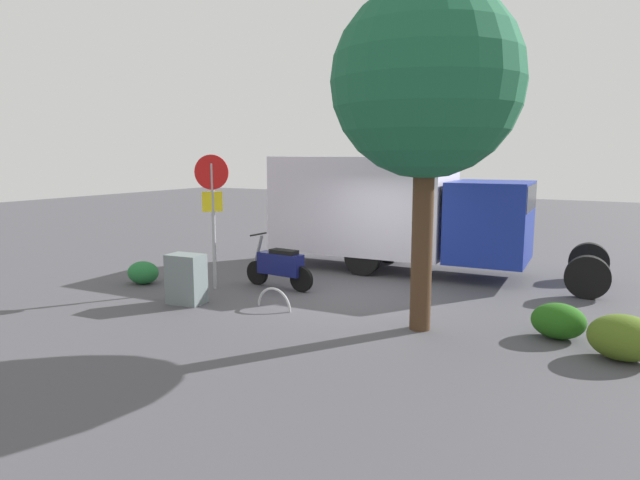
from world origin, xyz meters
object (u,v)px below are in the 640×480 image
object	(u,v)px
street_tree	(427,84)
utility_cabinet	(186,279)
bike_rack_hoop	(274,309)
box_truck_near	(397,208)
motorcycle	(280,266)
stop_sign	(213,200)

from	to	relation	value
street_tree	utility_cabinet	world-z (taller)	street_tree
bike_rack_hoop	box_truck_near	bearing A→B (deg)	-98.92
motorcycle	stop_sign	distance (m)	2.07
stop_sign	utility_cabinet	distance (m)	1.95
utility_cabinet	bike_rack_hoop	size ratio (longest dim) A/B	1.18
utility_cabinet	bike_rack_hoop	xyz separation A→B (m)	(-1.77, -0.52, -0.50)
street_tree	motorcycle	bearing A→B (deg)	-19.21
box_truck_near	street_tree	xyz separation A→B (m)	(-2.18, 4.43, 2.48)
box_truck_near	street_tree	world-z (taller)	street_tree
box_truck_near	bike_rack_hoop	world-z (taller)	box_truck_near
stop_sign	utility_cabinet	bearing A→B (deg)	103.80
box_truck_near	street_tree	bearing A→B (deg)	-66.36
motorcycle	utility_cabinet	xyz separation A→B (m)	(0.95, 1.98, -0.02)
stop_sign	street_tree	xyz separation A→B (m)	(-4.97, 0.55, 2.12)
bike_rack_hoop	street_tree	bearing A→B (deg)	-176.65
stop_sign	street_tree	size ratio (longest dim) A/B	0.52
street_tree	utility_cabinet	distance (m)	5.93
utility_cabinet	box_truck_near	bearing A→B (deg)	-115.94
motorcycle	utility_cabinet	bearing A→B (deg)	68.93
box_truck_near	utility_cabinet	world-z (taller)	box_truck_near
stop_sign	box_truck_near	bearing A→B (deg)	-125.74
street_tree	bike_rack_hoop	size ratio (longest dim) A/B	6.69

